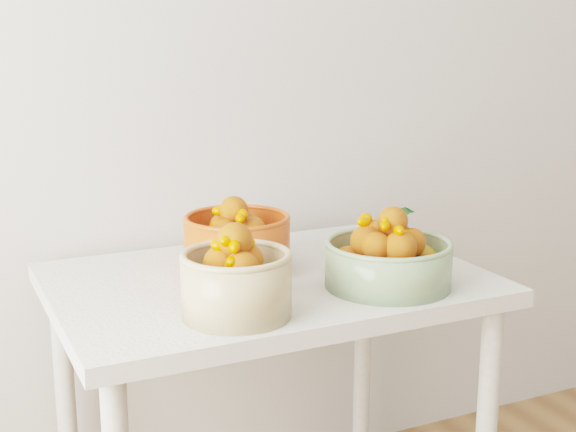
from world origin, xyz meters
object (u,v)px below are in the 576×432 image
bowl_cream (236,281)px  bowl_orange (237,241)px  bowl_green (388,259)px  table (268,314)px

bowl_cream → bowl_orange: bowl_cream is taller
bowl_cream → bowl_green: size_ratio=0.83×
table → bowl_cream: size_ratio=3.35×
bowl_cream → table: bearing=53.0°
table → bowl_green: bowl_green is taller
table → bowl_green: (0.22, -0.18, 0.16)m
bowl_cream → bowl_orange: size_ratio=1.08×
bowl_green → bowl_orange: (-0.27, 0.25, 0.01)m
table → bowl_cream: (-0.16, -0.22, 0.17)m
bowl_cream → bowl_green: (0.38, 0.03, -0.01)m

